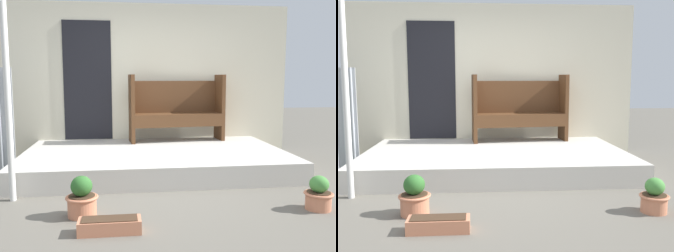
% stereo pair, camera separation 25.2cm
% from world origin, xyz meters
% --- Properties ---
extents(ground_plane, '(24.00, 24.00, 0.00)m').
position_xyz_m(ground_plane, '(0.00, 0.00, 0.00)').
color(ground_plane, '#666056').
extents(porch_slab, '(3.76, 2.24, 0.29)m').
position_xyz_m(porch_slab, '(0.17, 1.12, 0.14)').
color(porch_slab, beige).
rests_on(porch_slab, ground_plane).
extents(house_wall, '(4.96, 0.08, 2.60)m').
position_xyz_m(house_wall, '(0.13, 2.27, 1.30)').
color(house_wall, beige).
rests_on(house_wall, ground_plane).
extents(support_post, '(0.07, 0.07, 2.44)m').
position_xyz_m(support_post, '(-1.51, -0.10, 1.22)').
color(support_post, silver).
rests_on(support_post, ground_plane).
extents(bench, '(1.61, 0.54, 1.11)m').
position_xyz_m(bench, '(0.62, 1.96, 0.85)').
color(bench, '#54331C').
rests_on(bench, porch_slab).
extents(flower_pot_left, '(0.32, 0.32, 0.40)m').
position_xyz_m(flower_pot_left, '(-0.71, -0.68, 0.17)').
color(flower_pot_left, tan).
rests_on(flower_pot_left, ground_plane).
extents(flower_pot_middle, '(0.29, 0.29, 0.35)m').
position_xyz_m(flower_pot_middle, '(1.67, -0.79, 0.15)').
color(flower_pot_middle, tan).
rests_on(flower_pot_middle, ground_plane).
extents(planter_box_rect, '(0.55, 0.20, 0.13)m').
position_xyz_m(planter_box_rect, '(-0.43, -1.11, 0.06)').
color(planter_box_rect, tan).
rests_on(planter_box_rect, ground_plane).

